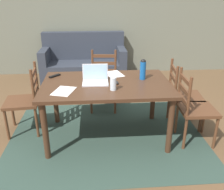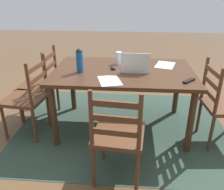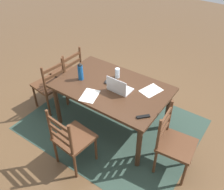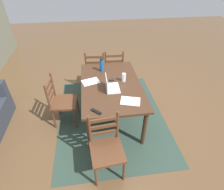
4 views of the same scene
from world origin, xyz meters
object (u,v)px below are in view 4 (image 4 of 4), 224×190
Objects in this scene: chair_right_far at (96,70)px; chair_far_head at (62,102)px; chair_left_far at (106,148)px; tv_remote at (96,111)px; dining_table at (111,88)px; water_bottle at (102,65)px; computer_mouse at (112,80)px; chair_right_near at (114,68)px; laptop at (110,86)px; drinking_glass at (124,77)px.

chair_far_head is at bearing 148.21° from chair_right_far.
chair_left_far reaches higher than tv_remote.
chair_left_far reaches higher than dining_table.
water_bottle is (0.48, 0.11, 0.23)m from dining_table.
computer_mouse is (0.12, -0.03, 0.10)m from dining_table.
chair_far_head is 5.59× the size of tv_remote.
chair_far_head is (0.00, 0.89, -0.21)m from dining_table.
chair_far_head is 1.00× the size of chair_left_far.
dining_table is at bearing 169.41° from chair_right_near.
chair_left_far reaches higher than computer_mouse.
computer_mouse is (-0.98, 0.17, 0.32)m from chair_right_near.
chair_right_near is at bearing -27.28° from water_bottle.
dining_table is at bearing -161.15° from tv_remote.
dining_table is 5.99× the size of water_bottle.
laptop is (-1.23, 0.24, 0.36)m from chair_right_near.
chair_right_near is 6.21× the size of drinking_glass.
chair_right_far is at bearing 89.97° from chair_right_near.
laptop reaches higher than tv_remote.
water_bottle is at bearing 7.22° from laptop.
tv_remote is (-0.68, 0.31, 0.10)m from dining_table.
chair_left_far is 9.50× the size of computer_mouse.
chair_far_head reaches higher than drinking_glass.
chair_left_far is 0.53m from tv_remote.
chair_right_far is (0.00, 0.42, 0.00)m from chair_right_near.
drinking_glass is 0.90× the size of tv_remote.
tv_remote is (-0.54, 0.27, -0.05)m from laptop.
water_bottle is at bearing -170.86° from chair_right_far.
chair_right_far is at bearing -140.01° from tv_remote.
computer_mouse is (0.11, -0.92, 0.32)m from chair_far_head.
chair_left_far is at bearing 169.59° from laptop.
chair_far_head and chair_right_far have the same top height.
water_bottle is at bearing 13.19° from dining_table.
chair_right_near is 1.00× the size of chair_left_far.
chair_right_near is at bearing -26.17° from computer_mouse.
water_bottle is 1.58× the size of tv_remote.
water_bottle is at bearing -3.55° from chair_left_far.
laptop is (-0.14, 0.03, 0.15)m from dining_table.
laptop is 2.12× the size of drinking_glass.
chair_left_far is (-1.10, -0.68, 0.00)m from chair_far_head.
chair_far_head and chair_right_near have the same top height.
tv_remote is (-0.80, 0.34, -0.01)m from computer_mouse.
dining_table is 0.75m from tv_remote.
tv_remote is at bearing 163.96° from chair_right_near.
tv_remote is at bearing 153.46° from laptop.
chair_right_far reaches higher than computer_mouse.
chair_right_far is at bearing 9.14° from water_bottle.
chair_right_near is at bearing -45.04° from chair_far_head.
chair_right_near is 1.31m from laptop.
water_bottle reaches higher than chair_far_head.
chair_left_far is at bearing 169.13° from dining_table.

